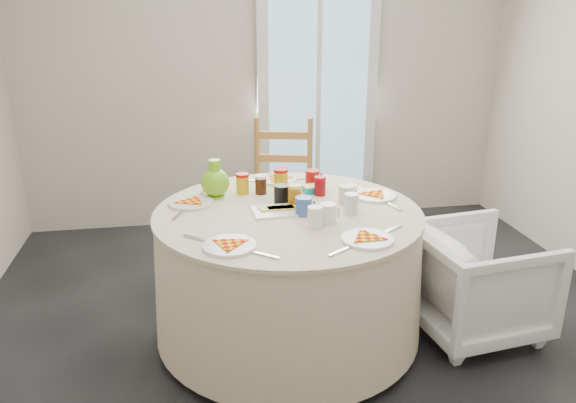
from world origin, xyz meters
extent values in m
plane|color=black|center=(0.00, 0.00, 0.00)|extent=(4.00, 4.00, 0.00)
cube|color=#BCB5A3|center=(0.00, 2.00, 1.30)|extent=(4.00, 0.02, 2.60)
cube|color=silver|center=(0.40, 1.95, 1.05)|extent=(1.00, 0.08, 2.10)
cylinder|color=beige|center=(-0.16, 0.16, 0.38)|extent=(1.47, 1.47, 0.75)
imported|color=white|center=(0.90, 0.01, 0.39)|extent=(0.71, 0.74, 0.69)
cube|color=#0994A7|center=(0.04, 0.44, 0.79)|extent=(0.13, 0.10, 0.04)
camera|label=1|loc=(-0.64, -2.60, 1.79)|focal=35.00mm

